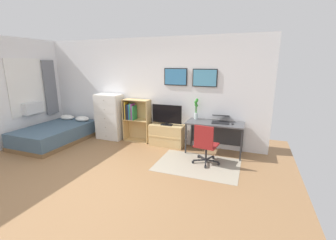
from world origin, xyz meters
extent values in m
plane|color=#936B44|center=(0.00, 0.00, 0.00)|extent=(7.20, 7.20, 0.00)
cube|color=white|center=(0.00, 2.43, 1.35)|extent=(6.12, 0.06, 2.70)
cube|color=black|center=(0.79, 2.38, 1.74)|extent=(0.59, 0.02, 0.42)
cube|color=teal|center=(0.79, 2.37, 1.74)|extent=(0.55, 0.01, 0.38)
cube|color=black|center=(1.52, 2.38, 1.73)|extent=(0.59, 0.02, 0.42)
cube|color=#4C93B7|center=(1.52, 2.37, 1.73)|extent=(0.55, 0.01, 0.38)
cube|color=white|center=(-2.98, 1.30, 1.45)|extent=(0.02, 1.03, 1.48)
cube|color=silver|center=(-2.99, 1.30, 1.45)|extent=(0.01, 0.95, 1.40)
cube|color=slate|center=(-2.94, 1.99, 1.38)|extent=(0.05, 0.40, 1.54)
cube|color=silver|center=(-2.89, 1.30, 0.90)|extent=(0.20, 0.52, 0.30)
cube|color=#9E937F|center=(1.66, 1.30, 0.00)|extent=(1.70, 1.20, 0.01)
cube|color=brown|center=(-2.25, 1.35, 0.05)|extent=(1.27, 1.99, 0.10)
cube|color=#476075|center=(-2.25, 1.35, 0.27)|extent=(1.23, 1.95, 0.34)
ellipsoid|color=white|center=(-2.52, 2.10, 0.50)|extent=(0.44, 0.28, 0.14)
ellipsoid|color=white|center=(-1.97, 2.10, 0.50)|extent=(0.44, 0.28, 0.14)
cube|color=white|center=(-1.06, 2.16, 0.62)|extent=(0.72, 0.42, 1.25)
cube|color=silver|center=(-1.06, 1.94, 0.13)|extent=(0.68, 0.01, 0.23)
sphere|color=#A59E8C|center=(-1.06, 1.93, 0.13)|extent=(0.03, 0.03, 0.03)
cube|color=silver|center=(-1.06, 1.94, 0.38)|extent=(0.68, 0.01, 0.23)
sphere|color=#A59E8C|center=(-1.06, 1.93, 0.38)|extent=(0.03, 0.03, 0.03)
cube|color=silver|center=(-1.06, 1.94, 0.62)|extent=(0.68, 0.01, 0.23)
sphere|color=#A59E8C|center=(-1.06, 1.93, 0.62)|extent=(0.03, 0.03, 0.03)
cube|color=silver|center=(-1.06, 1.94, 0.87)|extent=(0.68, 0.01, 0.23)
sphere|color=#A59E8C|center=(-1.06, 1.93, 0.87)|extent=(0.03, 0.03, 0.03)
cube|color=silver|center=(-1.06, 1.94, 1.12)|extent=(0.68, 0.01, 0.23)
sphere|color=#A59E8C|center=(-1.06, 1.93, 1.12)|extent=(0.03, 0.03, 0.03)
cube|color=tan|center=(-0.59, 2.22, 0.57)|extent=(0.02, 0.30, 1.14)
cube|color=tan|center=(0.11, 2.22, 0.57)|extent=(0.02, 0.30, 1.14)
cube|color=tan|center=(-0.24, 2.22, 0.01)|extent=(0.72, 0.30, 0.02)
cube|color=tan|center=(-0.24, 2.22, 0.59)|extent=(0.69, 0.30, 0.02)
cube|color=tan|center=(-0.24, 2.22, 1.13)|extent=(0.69, 0.30, 0.02)
cube|color=tan|center=(-0.24, 2.37, 0.57)|extent=(0.72, 0.01, 1.14)
cube|color=black|center=(-0.56, 2.17, 0.83)|extent=(0.02, 0.18, 0.47)
cube|color=gold|center=(-0.53, 2.18, 0.84)|extent=(0.03, 0.19, 0.47)
cube|color=black|center=(-0.49, 2.20, 0.80)|extent=(0.04, 0.23, 0.40)
cube|color=black|center=(-0.45, 2.19, 0.81)|extent=(0.04, 0.21, 0.41)
cube|color=#1E519E|center=(-0.41, 2.17, 0.81)|extent=(0.03, 0.18, 0.41)
cube|color=#2D8C4C|center=(-0.38, 2.18, 0.82)|extent=(0.04, 0.20, 0.43)
cube|color=#8C388C|center=(-0.33, 2.18, 0.82)|extent=(0.03, 0.20, 0.43)
cube|color=#2D8C4C|center=(-0.29, 2.19, 0.79)|extent=(0.04, 0.23, 0.37)
cube|color=tan|center=(0.64, 2.17, 0.27)|extent=(0.87, 0.40, 0.55)
cube|color=tan|center=(0.64, 1.97, 0.27)|extent=(0.87, 0.01, 0.02)
cube|color=black|center=(0.64, 2.15, 0.56)|extent=(0.28, 0.16, 0.02)
cube|color=black|center=(0.64, 2.15, 0.59)|extent=(0.06, 0.04, 0.05)
cube|color=black|center=(0.64, 2.15, 0.84)|extent=(0.77, 0.02, 0.46)
cube|color=black|center=(0.64, 2.14, 0.84)|extent=(0.74, 0.01, 0.43)
cube|color=#4C4C4F|center=(1.86, 2.08, 0.72)|extent=(1.29, 0.57, 0.03)
cube|color=#2D2D30|center=(1.24, 1.83, 0.35)|extent=(0.03, 0.03, 0.71)
cube|color=#2D2D30|center=(2.47, 1.83, 0.35)|extent=(0.03, 0.03, 0.71)
cube|color=#2D2D30|center=(1.24, 2.34, 0.35)|extent=(0.03, 0.03, 0.71)
cube|color=#2D2D30|center=(2.47, 2.34, 0.35)|extent=(0.03, 0.03, 0.71)
cube|color=#2D2D30|center=(1.86, 2.36, 0.39)|extent=(1.23, 0.02, 0.50)
cylinder|color=#232326|center=(2.07, 1.43, 0.03)|extent=(0.05, 0.05, 0.05)
cube|color=#232326|center=(1.93, 1.45, 0.07)|extent=(0.28, 0.07, 0.02)
cylinder|color=#232326|center=(1.91, 1.72, 0.03)|extent=(0.05, 0.05, 0.05)
cube|color=#232326|center=(1.85, 1.60, 0.07)|extent=(0.15, 0.27, 0.02)
cylinder|color=#232326|center=(1.59, 1.66, 0.03)|extent=(0.05, 0.05, 0.05)
cube|color=#232326|center=(1.69, 1.57, 0.07)|extent=(0.22, 0.21, 0.02)
cylinder|color=#232326|center=(1.55, 1.34, 0.03)|extent=(0.05, 0.05, 0.05)
cube|color=#232326|center=(1.67, 1.40, 0.07)|extent=(0.26, 0.16, 0.02)
cylinder|color=#232326|center=(1.84, 1.20, 0.03)|extent=(0.05, 0.05, 0.05)
cube|color=#232326|center=(1.82, 1.33, 0.07)|extent=(0.08, 0.28, 0.02)
cylinder|color=#232326|center=(1.79, 1.47, 0.23)|extent=(0.04, 0.04, 0.30)
cube|color=maroon|center=(1.79, 1.47, 0.40)|extent=(0.49, 0.49, 0.03)
cube|color=maroon|center=(1.77, 1.27, 0.64)|extent=(0.40, 0.09, 0.45)
cube|color=black|center=(1.97, 2.10, 0.75)|extent=(0.42, 0.30, 0.01)
cube|color=black|center=(1.97, 2.10, 0.75)|extent=(0.39, 0.28, 0.00)
cube|color=black|center=(1.96, 2.27, 0.87)|extent=(0.41, 0.28, 0.08)
cube|color=#234C5B|center=(1.96, 2.26, 0.88)|extent=(0.39, 0.26, 0.06)
ellipsoid|color=#262628|center=(2.24, 2.06, 0.76)|extent=(0.06, 0.10, 0.03)
cylinder|color=silver|center=(1.36, 2.26, 0.82)|extent=(0.09, 0.09, 0.16)
cylinder|color=#3D8438|center=(1.38, 2.26, 1.00)|extent=(0.01, 0.01, 0.43)
sphere|color=#308B2C|center=(1.38, 2.26, 1.21)|extent=(0.07, 0.07, 0.07)
cylinder|color=#3D8438|center=(1.37, 2.28, 0.93)|extent=(0.01, 0.01, 0.28)
sphere|color=#308B2C|center=(1.37, 2.28, 1.07)|extent=(0.07, 0.07, 0.07)
cylinder|color=#3D8438|center=(1.35, 2.28, 0.94)|extent=(0.01, 0.01, 0.31)
sphere|color=#308B2C|center=(1.35, 2.28, 1.09)|extent=(0.07, 0.07, 0.07)
cylinder|color=#3D8438|center=(1.35, 2.25, 0.97)|extent=(0.01, 0.01, 0.37)
sphere|color=#308B2C|center=(1.35, 2.25, 1.16)|extent=(0.07, 0.07, 0.07)
cylinder|color=#3D8438|center=(1.37, 2.25, 0.99)|extent=(0.01, 0.01, 0.41)
sphere|color=#308B2C|center=(1.37, 2.25, 1.20)|extent=(0.07, 0.07, 0.07)
camera|label=1|loc=(2.63, -3.05, 2.06)|focal=24.46mm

